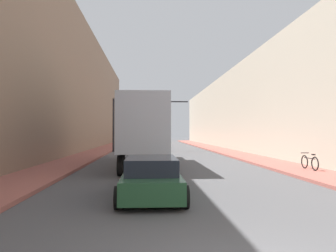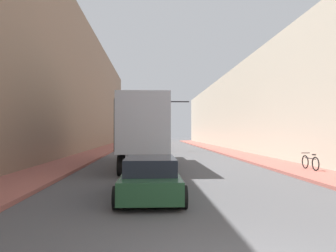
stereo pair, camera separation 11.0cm
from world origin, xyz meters
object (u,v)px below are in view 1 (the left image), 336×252
at_px(sedan_car, 151,177).
at_px(parked_bicycle, 310,162).
at_px(semi_truck, 144,130).
at_px(traffic_signal_gantry, 133,114).

distance_m(sedan_car, parked_bicycle, 10.20).
bearing_deg(semi_truck, sedan_car, -88.15).
xyz_separation_m(traffic_signal_gantry, parked_bicycle, (10.00, -18.49, -3.50)).
xyz_separation_m(semi_truck, parked_bicycle, (8.66, -4.44, -1.71)).
relative_size(semi_truck, parked_bicycle, 7.01).
distance_m(traffic_signal_gantry, parked_bicycle, 21.31).
relative_size(sedan_car, traffic_signal_gantry, 0.59).
bearing_deg(traffic_signal_gantry, sedan_car, -86.08).
bearing_deg(sedan_car, semi_truck, 91.85).
height_order(semi_truck, sedan_car, semi_truck).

